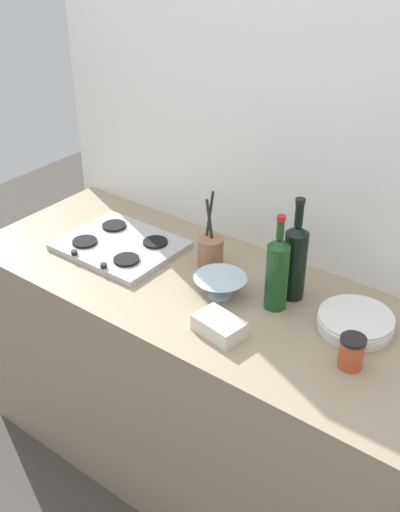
% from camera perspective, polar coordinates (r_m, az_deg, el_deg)
% --- Properties ---
extents(ground_plane, '(6.00, 6.00, 0.00)m').
position_cam_1_polar(ground_plane, '(2.81, 0.00, -18.08)').
color(ground_plane, '#47423D').
rests_on(ground_plane, ground).
extents(counter_block, '(1.80, 0.70, 0.90)m').
position_cam_1_polar(counter_block, '(2.49, 0.00, -11.30)').
color(counter_block, tan).
rests_on(counter_block, ground).
extents(backsplash_panel, '(1.90, 0.06, 2.26)m').
position_cam_1_polar(backsplash_panel, '(2.37, 5.59, 6.10)').
color(backsplash_panel, white).
rests_on(backsplash_panel, ground).
extents(stovetop_hob, '(0.44, 0.36, 0.04)m').
position_cam_1_polar(stovetop_hob, '(2.44, -7.29, 0.97)').
color(stovetop_hob, '#B2B2B7').
rests_on(stovetop_hob, counter_block).
extents(plate_stack, '(0.24, 0.24, 0.05)m').
position_cam_1_polar(plate_stack, '(2.05, 13.98, -5.90)').
color(plate_stack, white).
rests_on(plate_stack, counter_block).
extents(wine_bottle_leftmost, '(0.08, 0.08, 0.34)m').
position_cam_1_polar(wine_bottle_leftmost, '(2.04, 7.05, -1.45)').
color(wine_bottle_leftmost, '#19471E').
rests_on(wine_bottle_leftmost, counter_block).
extents(wine_bottle_mid_left, '(0.08, 0.08, 0.37)m').
position_cam_1_polar(wine_bottle_mid_left, '(2.10, 8.66, -0.34)').
color(wine_bottle_mid_left, black).
rests_on(wine_bottle_mid_left, counter_block).
extents(mixing_bowl, '(0.18, 0.18, 0.07)m').
position_cam_1_polar(mixing_bowl, '(2.13, 1.85, -2.71)').
color(mixing_bowl, silver).
rests_on(mixing_bowl, counter_block).
extents(butter_dish, '(0.17, 0.13, 0.06)m').
position_cam_1_polar(butter_dish, '(1.97, 1.76, -6.41)').
color(butter_dish, silver).
rests_on(butter_dish, counter_block).
extents(utensil_crock, '(0.10, 0.10, 0.29)m').
position_cam_1_polar(utensil_crock, '(2.29, 0.96, 0.49)').
color(utensil_crock, '#996B4C').
rests_on(utensil_crock, counter_block).
extents(condiment_jar_front, '(0.08, 0.08, 0.10)m').
position_cam_1_polar(condiment_jar_front, '(1.89, 13.65, -8.50)').
color(condiment_jar_front, '#C64C2D').
rests_on(condiment_jar_front, counter_block).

